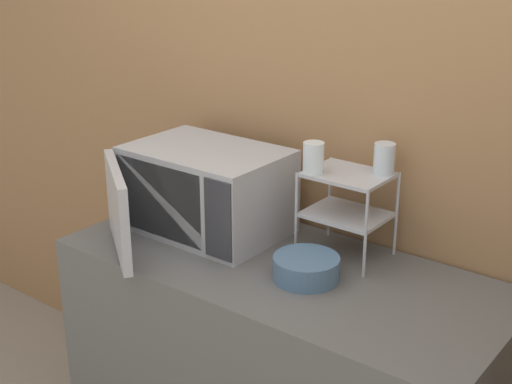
{
  "coord_description": "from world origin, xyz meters",
  "views": [
    {
      "loc": [
        1.21,
        -1.38,
        1.98
      ],
      "look_at": [
        -0.13,
        0.36,
        1.15
      ],
      "focal_mm": 50.0,
      "sensor_mm": 36.0,
      "label": 1
    }
  ],
  "objects": [
    {
      "name": "bowl",
      "position": [
        0.12,
        0.3,
        0.97
      ],
      "size": [
        0.21,
        0.21,
        0.07
      ],
      "color": "slate",
      "rests_on": "counter"
    },
    {
      "name": "microwave",
      "position": [
        -0.39,
        0.38,
        1.09
      ],
      "size": [
        0.57,
        0.65,
        0.31
      ],
      "color": "#ADADB2",
      "rests_on": "counter"
    },
    {
      "name": "glass_back_right",
      "position": [
        0.21,
        0.59,
        1.28
      ],
      "size": [
        0.07,
        0.07,
        0.1
      ],
      "color": "silver",
      "rests_on": "dish_rack"
    },
    {
      "name": "dish_rack",
      "position": [
        0.12,
        0.52,
        1.15
      ],
      "size": [
        0.27,
        0.22,
        0.29
      ],
      "color": "#B2B2B7",
      "rests_on": "counter"
    },
    {
      "name": "glass_front_left",
      "position": [
        0.03,
        0.46,
        1.28
      ],
      "size": [
        0.07,
        0.07,
        0.1
      ],
      "color": "silver",
      "rests_on": "dish_rack"
    },
    {
      "name": "wall_back",
      "position": [
        0.0,
        0.7,
        1.3
      ],
      "size": [
        8.0,
        0.06,
        2.6
      ],
      "color": "#9E7047",
      "rests_on": "ground_plane"
    }
  ]
}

